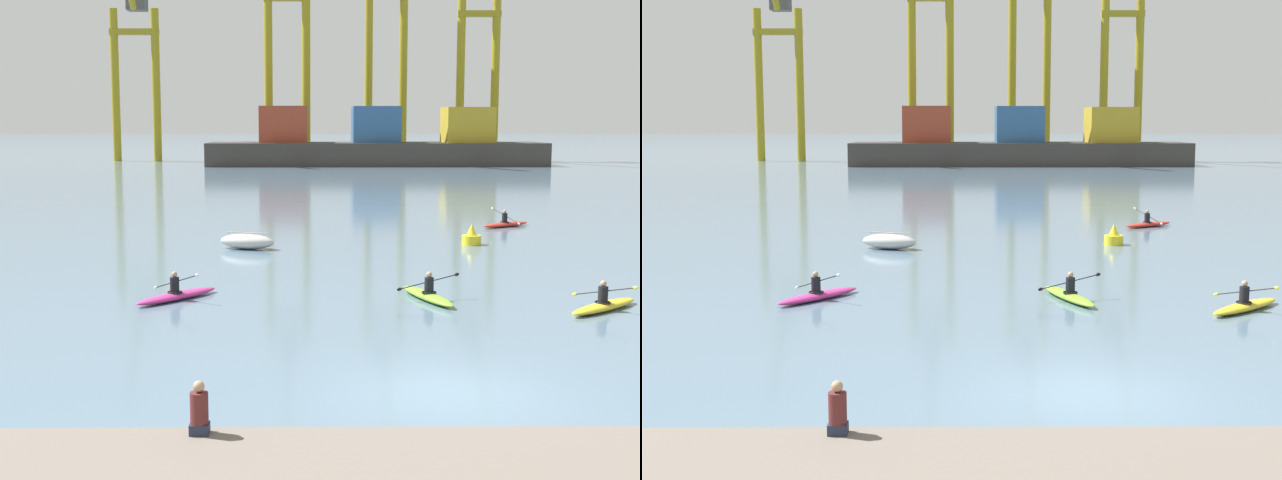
{
  "view_description": "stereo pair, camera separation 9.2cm",
  "coord_description": "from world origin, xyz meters",
  "views": [
    {
      "loc": [
        -2.88,
        -17.83,
        5.77
      ],
      "look_at": [
        -2.54,
        19.69,
        0.6
      ],
      "focal_mm": 48.28,
      "sensor_mm": 36.0,
      "label": 1
    },
    {
      "loc": [
        -2.79,
        -17.83,
        5.77
      ],
      "look_at": [
        -2.54,
        19.69,
        0.6
      ],
      "focal_mm": 48.28,
      "sensor_mm": 36.0,
      "label": 2
    }
  ],
  "objects": [
    {
      "name": "ground_plane",
      "position": [
        0.0,
        0.0,
        0.0
      ],
      "size": [
        800.0,
        800.0,
        0.0
      ],
      "primitive_type": "plane",
      "color": "slate"
    },
    {
      "name": "container_barge",
      "position": [
        5.54,
        97.42,
        2.74
      ],
      "size": [
        44.5,
        10.03,
        7.82
      ],
      "color": "#38332D",
      "rests_on": "ground"
    },
    {
      "name": "gantry_crane_west",
      "position": [
        -28.74,
        109.67,
        15.89
      ],
      "size": [
        7.19,
        17.86,
        34.46
      ],
      "color": "olive",
      "rests_on": "ground"
    },
    {
      "name": "gantry_crane_west_mid",
      "position": [
        -6.4,
        106.14,
        18.32
      ],
      "size": [
        6.58,
        17.76,
        37.77
      ],
      "color": "olive",
      "rests_on": "ground"
    },
    {
      "name": "gantry_crane_east_mid",
      "position": [
        8.14,
        111.94,
        19.5
      ],
      "size": [
        6.37,
        16.75,
        40.73
      ],
      "color": "olive",
      "rests_on": "ground"
    },
    {
      "name": "gantry_crane_east",
      "position": [
        21.48,
        109.58,
        17.27
      ],
      "size": [
        6.31,
        18.39,
        35.55
      ],
      "color": "olive",
      "rests_on": "ground"
    },
    {
      "name": "capsized_dinghy",
      "position": [
        -5.86,
        21.07,
        0.35
      ],
      "size": [
        2.81,
        1.85,
        0.76
      ],
      "color": "beige",
      "rests_on": "ground"
    },
    {
      "name": "channel_buoy",
      "position": [
        4.66,
        22.36,
        0.36
      ],
      "size": [
        0.9,
        0.9,
        1.0
      ],
      "color": "yellow",
      "rests_on": "ground"
    },
    {
      "name": "kayak_lime",
      "position": [
        0.89,
        9.66,
        0.17
      ],
      "size": [
        2.16,
        3.41,
        0.95
      ],
      "color": "#7ABC2D",
      "rests_on": "ground"
    },
    {
      "name": "kayak_red",
      "position": [
        7.84,
        29.33,
        0.17
      ],
      "size": [
        3.15,
        2.4,
        1.02
      ],
      "color": "red",
      "rests_on": "ground"
    },
    {
      "name": "kayak_yellow",
      "position": [
        6.12,
        8.03,
        0.17
      ],
      "size": [
        2.97,
        2.67,
        0.95
      ],
      "color": "yellow",
      "rests_on": "ground"
    },
    {
      "name": "kayak_magenta",
      "position": [
        -7.31,
        9.76,
        0.17
      ],
      "size": [
        2.6,
        3.02,
        1.01
      ],
      "color": "#C13384",
      "rests_on": "ground"
    },
    {
      "name": "seated_onlooker",
      "position": [
        -4.72,
        -4.37,
        1.12
      ],
      "size": [
        0.32,
        0.3,
        0.9
      ],
      "color": "#23283D",
      "rests_on": "stone_quay"
    }
  ]
}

